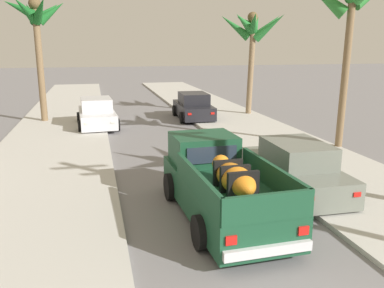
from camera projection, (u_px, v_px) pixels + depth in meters
The scene contains 11 objects.
sidewalk_left at pixel (49, 159), 15.18m from camera, with size 4.63×60.00×0.12m, color beige.
sidewalk_right at pixel (277, 145), 17.32m from camera, with size 4.63×60.00×0.12m, color beige.
curb_left at pixel (74, 157), 15.40m from camera, with size 0.16×60.00×0.10m, color silver.
curb_right at pixel (258, 146), 17.12m from camera, with size 0.16×60.00×0.10m, color silver.
pickup_truck at pixel (220, 185), 10.13m from camera, with size 2.35×5.27×1.80m.
car_left_near at pixel (295, 169), 11.75m from camera, with size 2.07×4.28×1.54m.
car_right_near at pixel (97, 114), 21.18m from camera, with size 2.19×4.33×1.54m.
car_right_mid at pixel (193, 107), 23.58m from camera, with size 2.14×4.31×1.54m.
palm_tree_right_fore at pixel (253, 30), 23.59m from camera, with size 3.82×3.39×6.18m.
palm_tree_right_mid at pixel (350, 1), 15.46m from camera, with size 3.86×3.68×7.05m.
palm_tree_left_back at pixel (37, 20), 21.23m from camera, with size 3.29×3.75×6.71m.
Camera 1 is at (-2.86, -3.47, 4.23)m, focal length 37.59 mm.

